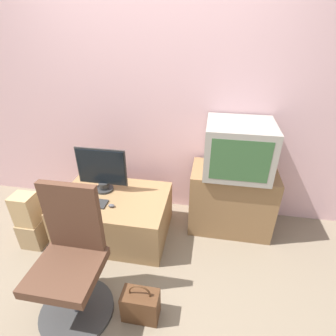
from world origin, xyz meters
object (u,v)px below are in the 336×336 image
object	(u,v)px
crt_tv	(238,148)
handbag	(141,305)
office_chair	(71,266)
cardboard_box_lower	(33,233)
main_monitor	(102,170)
mouse	(112,206)
keyboard	(91,203)

from	to	relation	value
crt_tv	handbag	bearing A→B (deg)	-120.26
office_chair	cardboard_box_lower	distance (m)	0.92
main_monitor	office_chair	distance (m)	0.94
main_monitor	crt_tv	bearing A→B (deg)	8.56
mouse	crt_tv	size ratio (longest dim) A/B	0.10
keyboard	mouse	distance (m)	0.20
crt_tv	handbag	size ratio (longest dim) A/B	1.73
keyboard	office_chair	xyz separation A→B (m)	(0.15, -0.66, -0.02)
cardboard_box_lower	keyboard	bearing A→B (deg)	15.48
keyboard	crt_tv	bearing A→B (deg)	18.42
main_monitor	cardboard_box_lower	world-z (taller)	main_monitor
mouse	cardboard_box_lower	xyz separation A→B (m)	(-0.76, -0.14, -0.32)
keyboard	office_chair	size ratio (longest dim) A/B	0.28
cardboard_box_lower	main_monitor	bearing A→B (deg)	33.46
keyboard	cardboard_box_lower	distance (m)	0.66
mouse	office_chair	size ratio (longest dim) A/B	0.06
crt_tv	keyboard	bearing A→B (deg)	-161.58
mouse	office_chair	bearing A→B (deg)	-94.22
keyboard	handbag	size ratio (longest dim) A/B	0.85
cardboard_box_lower	handbag	xyz separation A→B (m)	(1.19, -0.52, -0.01)
office_chair	cardboard_box_lower	xyz separation A→B (m)	(-0.71, 0.51, -0.29)
cardboard_box_lower	mouse	bearing A→B (deg)	10.28
mouse	office_chair	distance (m)	0.65
office_chair	cardboard_box_lower	world-z (taller)	office_chair
main_monitor	keyboard	bearing A→B (deg)	-97.44
crt_tv	mouse	bearing A→B (deg)	-157.63
crt_tv	handbag	xyz separation A→B (m)	(-0.64, -1.09, -0.77)
cardboard_box_lower	handbag	bearing A→B (deg)	-23.55
cardboard_box_lower	handbag	world-z (taller)	handbag
keyboard	cardboard_box_lower	size ratio (longest dim) A/B	1.08
office_chair	crt_tv	bearing A→B (deg)	44.28
keyboard	crt_tv	xyz separation A→B (m)	(1.26, 0.42, 0.45)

